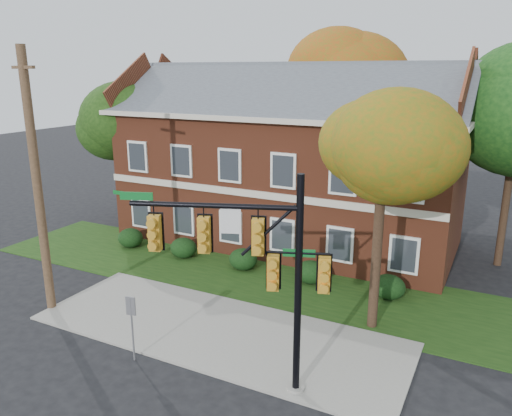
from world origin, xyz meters
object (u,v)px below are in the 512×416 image
at_px(hedge_far_left, 130,238).
at_px(tree_far_rear, 356,78).
at_px(hedge_right, 311,272).
at_px(traffic_signal, 256,261).
at_px(tree_left_rear, 134,116).
at_px(hedge_far_right, 389,287).
at_px(apartment_building, 288,152).
at_px(sign_post, 132,318).
at_px(hedge_center, 243,259).
at_px(hedge_left, 183,248).
at_px(tree_near_right, 389,153).
at_px(utility_pole, 37,184).

distance_m(hedge_far_left, tree_far_rear, 17.61).
distance_m(hedge_right, traffic_signal, 8.97).
relative_size(tree_left_rear, tree_far_rear, 0.77).
relative_size(hedge_far_right, tree_left_rear, 0.16).
relative_size(apartment_building, hedge_right, 13.43).
height_order(hedge_far_right, sign_post, sign_post).
xyz_separation_m(hedge_far_left, hedge_center, (7.00, 0.00, 0.00)).
relative_size(tree_far_rear, sign_post, 4.99).
bearing_deg(hedge_far_right, hedge_far_left, 180.00).
bearing_deg(hedge_far_left, tree_far_rear, 57.50).
xyz_separation_m(hedge_left, hedge_center, (3.50, 0.00, 0.00)).
relative_size(hedge_far_left, tree_near_right, 0.16).
xyz_separation_m(tree_near_right, tree_left_rear, (-16.95, 6.97, 0.01)).
bearing_deg(sign_post, tree_left_rear, 116.48).
height_order(hedge_left, tree_far_rear, tree_far_rear).
height_order(tree_near_right, utility_pole, utility_pole).
relative_size(apartment_building, utility_pole, 1.83).
xyz_separation_m(hedge_right, tree_far_rear, (-2.16, 13.09, 8.32)).
xyz_separation_m(hedge_right, tree_left_rear, (-13.23, 4.14, 6.16)).
bearing_deg(tree_far_rear, apartment_building, -99.71).
xyz_separation_m(hedge_left, tree_left_rear, (-6.23, 4.14, 6.16)).
distance_m(tree_left_rear, traffic_signal, 19.18).
relative_size(tree_left_rear, sign_post, 3.85).
distance_m(tree_near_right, sign_post, 10.20).
height_order(hedge_far_left, sign_post, sign_post).
bearing_deg(hedge_right, hedge_far_left, 180.00).
bearing_deg(hedge_left, traffic_signal, -44.16).
height_order(hedge_center, sign_post, sign_post).
bearing_deg(tree_left_rear, hedge_left, -33.59).
xyz_separation_m(hedge_left, tree_far_rear, (4.84, 13.09, 8.32)).
bearing_deg(utility_pole, tree_far_rear, 86.17).
xyz_separation_m(apartment_building, tree_near_right, (7.22, -8.09, 1.68)).
bearing_deg(apartment_building, utility_pole, -111.95).
bearing_deg(tree_far_rear, tree_near_right, -69.73).
distance_m(hedge_center, tree_far_rear, 15.57).
relative_size(hedge_center, tree_near_right, 0.16).
bearing_deg(tree_left_rear, hedge_right, -17.37).
xyz_separation_m(hedge_left, traffic_signal, (8.33, -8.09, 3.63)).
bearing_deg(apartment_building, tree_near_right, -48.23).
distance_m(hedge_far_left, tree_near_right, 15.75).
distance_m(hedge_right, tree_near_right, 7.72).
xyz_separation_m(hedge_far_right, traffic_signal, (-2.17, -8.09, 3.63)).
distance_m(tree_left_rear, tree_far_rear, 14.40).
bearing_deg(sign_post, hedge_center, 80.97).
relative_size(hedge_far_right, sign_post, 0.61).
distance_m(tree_near_right, traffic_signal, 6.30).
bearing_deg(tree_near_right, tree_left_rear, 157.64).
bearing_deg(utility_pole, tree_left_rear, 126.30).
bearing_deg(apartment_building, hedge_left, -123.67).
xyz_separation_m(hedge_right, tree_near_right, (3.72, -2.83, 6.14)).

